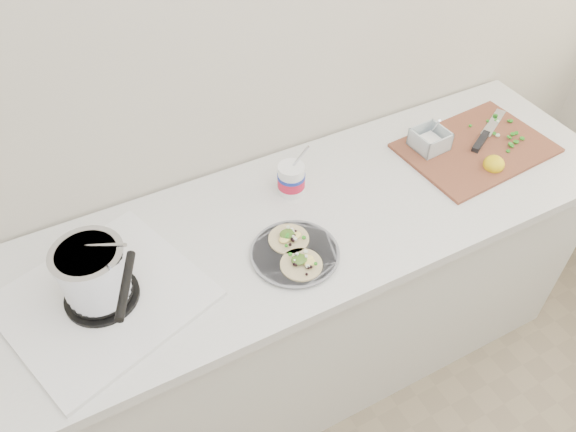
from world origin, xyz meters
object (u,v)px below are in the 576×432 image
taco_plate (295,251)px  cutboard (472,144)px  tub (292,176)px  stove (97,283)px

taco_plate → cutboard: (0.79, 0.15, 0.00)m
tub → cutboard: (0.67, -0.10, -0.05)m
taco_plate → tub: bearing=63.6°
taco_plate → tub: (0.12, 0.25, 0.05)m
stove → tub: bearing=-5.6°
taco_plate → cutboard: bearing=10.7°
stove → tub: 0.68m
stove → tub: (0.66, 0.15, -0.01)m
stove → cutboard: (1.33, 0.05, -0.06)m
taco_plate → tub: size_ratio=1.30×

